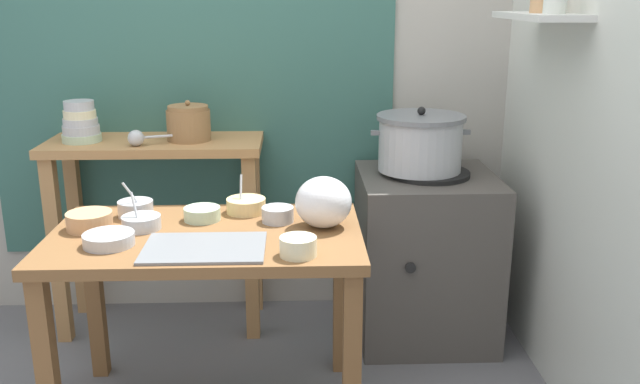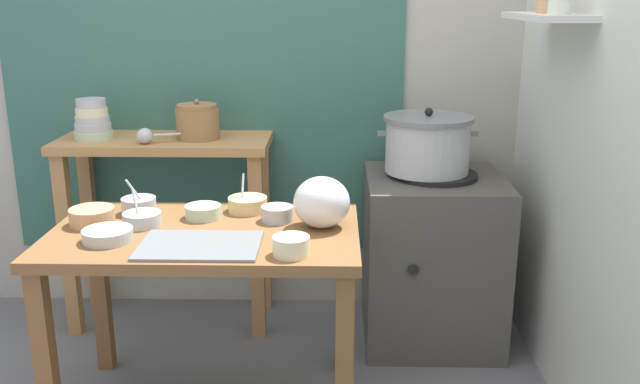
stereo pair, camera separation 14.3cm
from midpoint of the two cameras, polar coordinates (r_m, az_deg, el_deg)
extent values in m
cube|color=#B2ADA3|center=(3.32, -4.14, 12.17)|extent=(4.40, 0.10, 2.60)
cube|color=#38665B|center=(3.29, -8.71, 12.87)|extent=(1.90, 0.02, 2.10)
cube|color=silver|center=(2.61, 24.04, 9.75)|extent=(0.10, 3.20, 2.60)
cube|color=silver|center=(2.73, 19.82, 13.59)|extent=(0.20, 0.56, 0.02)
cylinder|color=silver|center=(2.60, 20.92, 14.45)|extent=(0.08, 0.08, 0.07)
cylinder|color=tan|center=(2.72, 20.01, 14.60)|extent=(0.09, 0.09, 0.07)
cube|color=brown|center=(2.47, -7.96, -3.60)|extent=(1.10, 0.66, 0.04)
cube|color=brown|center=(2.50, -20.35, -13.30)|extent=(0.06, 0.06, 0.68)
cube|color=brown|center=(2.34, 3.85, -14.39)|extent=(0.06, 0.06, 0.68)
cube|color=brown|center=(2.97, -16.49, -8.12)|extent=(0.06, 0.06, 0.68)
cube|color=brown|center=(2.84, 3.36, -8.63)|extent=(0.06, 0.06, 0.68)
cube|color=#B27F4C|center=(3.18, -11.63, 4.04)|extent=(0.96, 0.40, 0.04)
cube|color=#B27F4C|center=(3.28, -19.11, -4.33)|extent=(0.06, 0.06, 0.86)
cube|color=#B27F4C|center=(3.09, -3.94, -4.69)|extent=(0.06, 0.06, 0.86)
cube|color=#B27F4C|center=(3.55, -17.49, -2.65)|extent=(0.06, 0.06, 0.86)
cube|color=#B27F4C|center=(3.37, -3.49, -2.88)|extent=(0.06, 0.06, 0.86)
cube|color=#4C4742|center=(3.16, 10.60, -5.45)|extent=(0.60, 0.60, 0.76)
cylinder|color=black|center=(3.04, 10.98, 1.40)|extent=(0.36, 0.36, 0.02)
cylinder|color=black|center=(2.84, 9.23, -6.42)|extent=(0.04, 0.02, 0.04)
cylinder|color=#B7BABF|center=(3.02, 10.29, 3.76)|extent=(0.36, 0.36, 0.23)
cylinder|color=slate|center=(3.00, 10.41, 6.06)|extent=(0.39, 0.39, 0.02)
sphere|color=black|center=(3.00, 10.44, 6.58)|extent=(0.04, 0.04, 0.04)
cube|color=slate|center=(2.99, 6.55, 4.87)|extent=(0.04, 0.02, 0.02)
cube|color=slate|center=(3.05, 14.07, 4.73)|extent=(0.04, 0.02, 0.02)
cylinder|color=olive|center=(3.13, -8.88, 5.64)|extent=(0.19, 0.19, 0.14)
cylinder|color=olive|center=(3.11, -8.94, 7.05)|extent=(0.18, 0.18, 0.02)
sphere|color=olive|center=(3.11, -8.96, 7.45)|extent=(0.02, 0.02, 0.02)
cylinder|color=#B7D1AD|center=(3.24, -17.15, 4.57)|extent=(0.17, 0.17, 0.04)
cylinder|color=#B7BABF|center=(3.23, -17.20, 5.21)|extent=(0.16, 0.16, 0.04)
cylinder|color=#B7BABF|center=(3.23, -17.26, 5.82)|extent=(0.15, 0.15, 0.03)
cylinder|color=beige|center=(3.22, -17.31, 6.41)|extent=(0.14, 0.14, 0.04)
cylinder|color=#B7BABF|center=(3.21, -17.36, 7.08)|extent=(0.13, 0.13, 0.04)
sphere|color=#B7BABF|center=(3.07, -13.11, 4.57)|extent=(0.07, 0.07, 0.07)
cylinder|color=#B7BABF|center=(3.08, -10.65, 4.75)|extent=(0.19, 0.07, 0.01)
cube|color=slate|center=(2.30, -8.23, -4.45)|extent=(0.40, 0.28, 0.01)
ellipsoid|color=white|center=(2.44, 1.82, -0.87)|extent=(0.20, 0.19, 0.19)
cylinder|color=tan|center=(2.60, -16.99, -1.97)|extent=(0.16, 0.16, 0.06)
cylinder|color=#337238|center=(2.59, -17.03, -1.45)|extent=(0.14, 0.14, 0.01)
cylinder|color=#B7BABF|center=(2.53, -1.98, -1.83)|extent=(0.12, 0.12, 0.06)
cylinder|color=beige|center=(2.52, -1.98, -1.36)|extent=(0.10, 0.10, 0.01)
cylinder|color=#B7BABF|center=(2.42, -15.68, -3.49)|extent=(0.17, 0.17, 0.04)
cylinder|color=beige|center=(2.41, -15.70, -3.16)|extent=(0.14, 0.14, 0.01)
cylinder|color=#B7BABF|center=(2.54, -13.06, -2.23)|extent=(0.14, 0.14, 0.05)
cylinder|color=#337238|center=(2.54, -13.09, -1.84)|extent=(0.12, 0.12, 0.01)
cylinder|color=#B7BABF|center=(2.53, -13.49, -1.34)|extent=(0.05, 0.06, 0.13)
cylinder|color=#E5C684|center=(2.65, -4.52, -1.03)|extent=(0.15, 0.15, 0.05)
cylinder|color=#337238|center=(2.64, -4.53, -0.59)|extent=(0.13, 0.13, 0.01)
cylinder|color=#B7BABF|center=(2.64, -4.95, -0.08)|extent=(0.01, 0.07, 0.14)
cylinder|color=#B7BABF|center=(2.69, -13.41, -1.12)|extent=(0.13, 0.13, 0.06)
cylinder|color=#337238|center=(2.68, -13.44, -0.62)|extent=(0.11, 0.11, 0.01)
cylinder|color=#B7BABF|center=(2.66, -13.44, -0.36)|extent=(0.09, 0.04, 0.14)
cylinder|color=#B7D1AD|center=(2.59, -8.17, -1.64)|extent=(0.14, 0.14, 0.05)
cylinder|color=brown|center=(2.58, -8.19, -1.26)|extent=(0.11, 0.11, 0.01)
cylinder|color=beige|center=(2.20, -0.55, -4.53)|extent=(0.12, 0.12, 0.06)
cylinder|color=maroon|center=(2.19, -0.56, -3.91)|extent=(0.10, 0.10, 0.01)
camera|label=1|loc=(0.07, -88.39, 0.47)|focal=38.37mm
camera|label=2|loc=(0.07, 91.61, -0.47)|focal=38.37mm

